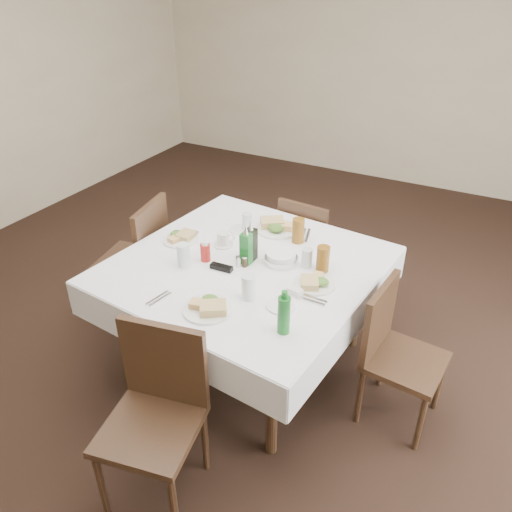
# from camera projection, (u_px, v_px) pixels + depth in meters

# --- Properties ---
(ground_plane) EXTENTS (7.00, 7.00, 0.00)m
(ground_plane) POSITION_uv_depth(u_px,v_px,m) (243.00, 339.00, 3.58)
(ground_plane) COLOR black
(room_shell) EXTENTS (6.04, 7.04, 2.80)m
(room_shell) POSITION_uv_depth(u_px,v_px,m) (239.00, 95.00, 2.70)
(room_shell) COLOR beige
(room_shell) RESTS_ON ground
(dining_table) EXTENTS (1.63, 1.63, 0.76)m
(dining_table) POSITION_uv_depth(u_px,v_px,m) (246.00, 273.00, 3.06)
(dining_table) COLOR black
(dining_table) RESTS_ON ground
(chair_north) EXTENTS (0.44, 0.44, 0.84)m
(chair_north) POSITION_uv_depth(u_px,v_px,m) (307.00, 243.00, 3.81)
(chair_north) COLOR black
(chair_north) RESTS_ON ground
(chair_south) EXTENTS (0.51, 0.51, 0.92)m
(chair_south) POSITION_uv_depth(u_px,v_px,m) (157.00, 403.00, 2.38)
(chair_south) COLOR black
(chair_south) RESTS_ON ground
(chair_east) EXTENTS (0.44, 0.44, 0.86)m
(chair_east) POSITION_uv_depth(u_px,v_px,m) (393.00, 346.00, 2.78)
(chair_east) COLOR black
(chair_east) RESTS_ON ground
(chair_west) EXTENTS (0.51, 0.51, 0.93)m
(chair_west) POSITION_uv_depth(u_px,v_px,m) (141.00, 253.00, 3.58)
(chair_west) COLOR black
(chair_west) RESTS_ON ground
(meal_north) EXTENTS (0.30, 0.30, 0.06)m
(meal_north) POSITION_uv_depth(u_px,v_px,m) (277.00, 227.00, 3.38)
(meal_north) COLOR white
(meal_north) RESTS_ON dining_table
(meal_south) EXTENTS (0.26, 0.26, 0.06)m
(meal_south) POSITION_uv_depth(u_px,v_px,m) (209.00, 307.00, 2.60)
(meal_south) COLOR white
(meal_south) RESTS_ON dining_table
(meal_east) EXTENTS (0.24, 0.24, 0.05)m
(meal_east) POSITION_uv_depth(u_px,v_px,m) (314.00, 282.00, 2.80)
(meal_east) COLOR white
(meal_east) RESTS_ON dining_table
(meal_west) EXTENTS (0.23, 0.23, 0.05)m
(meal_west) POSITION_uv_depth(u_px,v_px,m) (181.00, 237.00, 3.26)
(meal_west) COLOR white
(meal_west) RESTS_ON dining_table
(side_plate_a) EXTENTS (0.15, 0.15, 0.01)m
(side_plate_a) POSITION_uv_depth(u_px,v_px,m) (240.00, 230.00, 3.38)
(side_plate_a) COLOR white
(side_plate_a) RESTS_ON dining_table
(side_plate_b) EXTENTS (0.16, 0.16, 0.01)m
(side_plate_b) POSITION_uv_depth(u_px,v_px,m) (281.00, 306.00, 2.64)
(side_plate_b) COLOR white
(side_plate_b) RESTS_ON dining_table
(water_n) EXTENTS (0.07, 0.07, 0.12)m
(water_n) POSITION_uv_depth(u_px,v_px,m) (247.00, 222.00, 3.36)
(water_n) COLOR silver
(water_n) RESTS_ON dining_table
(water_s) EXTENTS (0.08, 0.08, 0.14)m
(water_s) POSITION_uv_depth(u_px,v_px,m) (249.00, 287.00, 2.67)
(water_s) COLOR silver
(water_s) RESTS_ON dining_table
(water_e) EXTENTS (0.06, 0.06, 0.12)m
(water_e) POSITION_uv_depth(u_px,v_px,m) (307.00, 258.00, 2.96)
(water_e) COLOR silver
(water_e) RESTS_ON dining_table
(water_w) EXTENTS (0.08, 0.08, 0.14)m
(water_w) POSITION_uv_depth(u_px,v_px,m) (183.00, 255.00, 2.96)
(water_w) COLOR silver
(water_w) RESTS_ON dining_table
(iced_tea_a) EXTENTS (0.08, 0.08, 0.16)m
(iced_tea_a) POSITION_uv_depth(u_px,v_px,m) (298.00, 231.00, 3.21)
(iced_tea_a) COLOR brown
(iced_tea_a) RESTS_ON dining_table
(iced_tea_b) EXTENTS (0.08, 0.08, 0.16)m
(iced_tea_b) POSITION_uv_depth(u_px,v_px,m) (323.00, 259.00, 2.91)
(iced_tea_b) COLOR brown
(iced_tea_b) RESTS_ON dining_table
(bread_basket) EXTENTS (0.20, 0.20, 0.07)m
(bread_basket) POSITION_uv_depth(u_px,v_px,m) (281.00, 257.00, 3.02)
(bread_basket) COLOR silver
(bread_basket) RESTS_ON dining_table
(oil_cruet_dark) EXTENTS (0.06, 0.06, 0.26)m
(oil_cruet_dark) POSITION_uv_depth(u_px,v_px,m) (251.00, 243.00, 3.01)
(oil_cruet_dark) COLOR black
(oil_cruet_dark) RESTS_ON dining_table
(oil_cruet_green) EXTENTS (0.06, 0.06, 0.25)m
(oil_cruet_green) POSITION_uv_depth(u_px,v_px,m) (246.00, 247.00, 2.96)
(oil_cruet_green) COLOR #196A24
(oil_cruet_green) RESTS_ON dining_table
(ketchup_bottle) EXTENTS (0.06, 0.06, 0.13)m
(ketchup_bottle) POSITION_uv_depth(u_px,v_px,m) (205.00, 252.00, 3.02)
(ketchup_bottle) COLOR #AF1C19
(ketchup_bottle) RESTS_ON dining_table
(salt_shaker) EXTENTS (0.03, 0.03, 0.07)m
(salt_shaker) POSITION_uv_depth(u_px,v_px,m) (238.00, 262.00, 2.97)
(salt_shaker) COLOR white
(salt_shaker) RESTS_ON dining_table
(pepper_shaker) EXTENTS (0.03, 0.03, 0.07)m
(pepper_shaker) POSITION_uv_depth(u_px,v_px,m) (245.00, 261.00, 2.97)
(pepper_shaker) COLOR #3A2E1D
(pepper_shaker) RESTS_ON dining_table
(coffee_mug) EXTENTS (0.13, 0.13, 0.09)m
(coffee_mug) POSITION_uv_depth(u_px,v_px,m) (224.00, 240.00, 3.19)
(coffee_mug) COLOR white
(coffee_mug) RESTS_ON dining_table
(sunglasses) EXTENTS (0.14, 0.05, 0.03)m
(sunglasses) POSITION_uv_depth(u_px,v_px,m) (221.00, 267.00, 2.95)
(sunglasses) COLOR black
(sunglasses) RESTS_ON dining_table
(green_bottle) EXTENTS (0.06, 0.06, 0.24)m
(green_bottle) POSITION_uv_depth(u_px,v_px,m) (284.00, 314.00, 2.41)
(green_bottle) COLOR #196A24
(green_bottle) RESTS_ON dining_table
(sugar_caddy) EXTENTS (0.09, 0.06, 0.04)m
(sugar_caddy) POSITION_uv_depth(u_px,v_px,m) (295.00, 291.00, 2.72)
(sugar_caddy) COLOR white
(sugar_caddy) RESTS_ON dining_table
(cutlery_n) EXTENTS (0.09, 0.20, 0.01)m
(cutlery_n) POSITION_uv_depth(u_px,v_px,m) (305.00, 235.00, 3.31)
(cutlery_n) COLOR silver
(cutlery_n) RESTS_ON dining_table
(cutlery_s) EXTENTS (0.06, 0.16, 0.01)m
(cutlery_s) POSITION_uv_depth(u_px,v_px,m) (159.00, 299.00, 2.70)
(cutlery_s) COLOR silver
(cutlery_s) RESTS_ON dining_table
(cutlery_e) EXTENTS (0.21, 0.06, 0.01)m
(cutlery_e) POSITION_uv_depth(u_px,v_px,m) (308.00, 298.00, 2.70)
(cutlery_e) COLOR silver
(cutlery_e) RESTS_ON dining_table
(cutlery_w) EXTENTS (0.17, 0.10, 0.01)m
(cutlery_w) POSITION_uv_depth(u_px,v_px,m) (186.00, 232.00, 3.35)
(cutlery_w) COLOR silver
(cutlery_w) RESTS_ON dining_table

